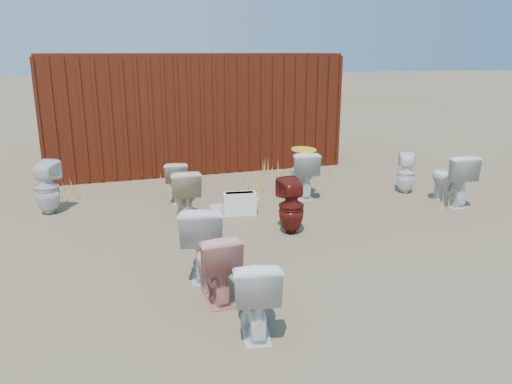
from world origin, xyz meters
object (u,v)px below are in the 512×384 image
object	(u,v)px
toilet_back_beige_right	(185,194)
loose_tank	(240,203)
toilet_front_pink	(215,265)
toilet_back_a	(47,188)
toilet_back_yellowlid	(303,173)
toilet_back_e	(406,173)
toilet_front_e	(451,179)
toilet_front_a	(204,239)
toilet_back_beige_left	(177,181)
toilet_front_maroon	(291,206)
shipping_container	(191,110)
toilet_front_c	(254,293)

from	to	relation	value
toilet_back_beige_right	loose_tank	world-z (taller)	toilet_back_beige_right
toilet_front_pink	toilet_back_a	xyz separation A→B (m)	(-1.81, 3.49, 0.05)
toilet_back_a	loose_tank	size ratio (longest dim) A/B	1.67
toilet_back_yellowlid	toilet_back_e	distance (m)	1.86
toilet_front_pink	toilet_back_a	world-z (taller)	toilet_back_a
toilet_front_e	toilet_back_yellowlid	distance (m)	2.42
toilet_front_a	toilet_back_beige_left	bearing A→B (deg)	-77.96
toilet_front_a	toilet_back_a	bearing A→B (deg)	-41.96
toilet_back_e	loose_tank	world-z (taller)	toilet_back_e
toilet_back_beige_right	toilet_front_maroon	bearing A→B (deg)	144.30
toilet_back_e	toilet_back_a	bearing A→B (deg)	25.10
toilet_front_maroon	toilet_back_e	xyz separation A→B (m)	(2.71, 1.28, -0.03)
toilet_front_maroon	toilet_front_e	distance (m)	3.04
toilet_back_beige_right	toilet_back_e	size ratio (longest dim) A/B	1.09
toilet_back_beige_left	toilet_back_yellowlid	xyz separation A→B (m)	(2.11, -0.42, 0.06)
shipping_container	toilet_back_a	size ratio (longest dim) A/B	7.19
toilet_back_beige_left	shipping_container	bearing A→B (deg)	-94.91
toilet_back_a	toilet_back_yellowlid	distance (m)	4.15
toilet_front_e	toilet_back_beige_left	world-z (taller)	toilet_front_e
shipping_container	toilet_front_e	xyz separation A→B (m)	(3.42, -4.42, -0.77)
toilet_front_pink	toilet_front_c	distance (m)	0.74
toilet_front_a	toilet_front_e	bearing A→B (deg)	-146.68
shipping_container	toilet_back_yellowlid	distance (m)	3.59
toilet_back_beige_right	loose_tank	bearing A→B (deg)	-179.07
toilet_front_maroon	toilet_back_yellowlid	bearing A→B (deg)	-122.05
toilet_front_pink	toilet_front_maroon	world-z (taller)	toilet_front_maroon
toilet_front_maroon	toilet_back_a	bearing A→B (deg)	-35.03
toilet_front_maroon	toilet_front_pink	bearing A→B (deg)	42.69
toilet_back_beige_right	toilet_back_yellowlid	distance (m)	2.24
toilet_back_yellowlid	loose_tank	world-z (taller)	toilet_back_yellowlid
toilet_front_pink	toilet_front_c	world-z (taller)	toilet_front_c
toilet_front_e	toilet_back_e	world-z (taller)	toilet_front_e
toilet_front_maroon	toilet_back_yellowlid	xyz separation A→B (m)	(0.89, 1.64, 0.02)
toilet_front_pink	toilet_front_maroon	bearing A→B (deg)	-134.58
toilet_back_e	toilet_front_e	bearing A→B (deg)	141.77
toilet_back_a	shipping_container	bearing A→B (deg)	-105.81
toilet_front_a	toilet_back_beige_left	distance (m)	2.99
toilet_front_maroon	toilet_front_e	size ratio (longest dim) A/B	0.91
toilet_back_beige_right	toilet_back_yellowlid	size ratio (longest dim) A/B	0.96
toilet_front_pink	toilet_back_yellowlid	bearing A→B (deg)	-127.38
toilet_back_beige_left	loose_tank	xyz separation A→B (m)	(0.78, -1.05, -0.17)
shipping_container	toilet_front_maroon	distance (m)	4.98
toilet_front_maroon	toilet_back_beige_right	distance (m)	1.66
shipping_container	toilet_back_yellowlid	bearing A→B (deg)	-68.20
shipping_container	toilet_front_maroon	bearing A→B (deg)	-85.17
toilet_front_c	toilet_back_beige_left	distance (m)	4.30
toilet_front_e	toilet_back_e	distance (m)	0.85
toilet_back_a	toilet_front_maroon	bearing A→B (deg)	177.07
toilet_front_maroon	toilet_back_a	world-z (taller)	toilet_back_a
shipping_container	loose_tank	size ratio (longest dim) A/B	12.00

